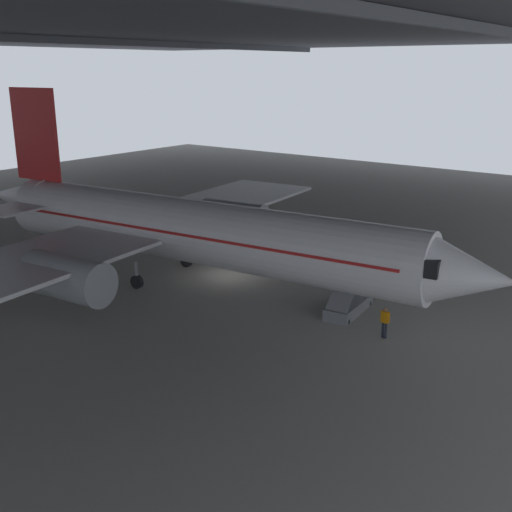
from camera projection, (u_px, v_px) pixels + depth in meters
name	position (u px, v px, depth m)	size (l,w,h in m)	color
ground_plane	(231.00, 275.00, 43.40)	(110.00, 110.00, 0.00)	gray
hangar_structure	(84.00, 17.00, 46.06)	(121.00, 99.00, 18.17)	#4C4F54
airplane_main	(189.00, 231.00, 40.71)	(39.32, 40.56, 12.52)	white
boarding_stairs	(349.00, 300.00, 36.60)	(4.53, 1.89, 4.88)	slate
crew_worker_by_stairs	(385.00, 320.00, 33.04)	(0.26, 0.55, 1.75)	#232838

